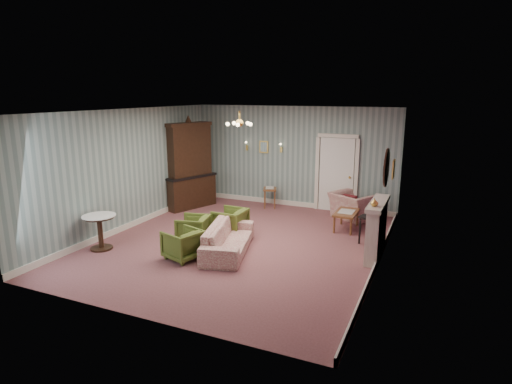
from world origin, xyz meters
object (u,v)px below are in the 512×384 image
at_px(sofa_chintz, 228,234).
at_px(coffee_table, 346,221).
at_px(fireplace, 376,229).
at_px(pedestal_table, 100,232).
at_px(dresser, 189,163).
at_px(olive_chair_a, 183,243).
at_px(side_table_black, 371,230).
at_px(olive_chair_c, 230,221).
at_px(olive_chair_b, 193,228).
at_px(wingback_chair, 353,201).

xyz_separation_m(sofa_chintz, coffee_table, (1.94, 2.47, -0.16)).
bearing_deg(fireplace, pedestal_table, -160.32).
xyz_separation_m(fireplace, pedestal_table, (-5.43, -1.94, -0.20)).
xyz_separation_m(dresser, coffee_table, (4.60, -0.26, -1.07)).
xyz_separation_m(sofa_chintz, dresser, (-2.65, 2.73, 0.91)).
xyz_separation_m(olive_chair_a, side_table_black, (3.31, 2.39, -0.01)).
height_order(olive_chair_a, olive_chair_c, olive_chair_c).
xyz_separation_m(olive_chair_b, pedestal_table, (-1.56, -1.18, 0.05)).
height_order(wingback_chair, pedestal_table, wingback_chair).
xyz_separation_m(sofa_chintz, side_table_black, (2.65, 1.69, -0.07)).
distance_m(olive_chair_c, pedestal_table, 2.86).
distance_m(sofa_chintz, side_table_black, 3.14).
relative_size(wingback_chair, fireplace, 0.76).
xyz_separation_m(wingback_chair, side_table_black, (0.74, -1.80, -0.14)).
bearing_deg(side_table_black, fireplace, -73.38).
height_order(sofa_chintz, wingback_chair, wingback_chair).
bearing_deg(coffee_table, dresser, 176.82).
relative_size(olive_chair_b, olive_chair_c, 0.95).
xyz_separation_m(wingback_chair, pedestal_table, (-4.47, -4.44, -0.08)).
distance_m(fireplace, pedestal_table, 5.77).
bearing_deg(wingback_chair, sofa_chintz, 92.94).
bearing_deg(pedestal_table, dresser, 91.32).
bearing_deg(side_table_black, dresser, 168.89).
bearing_deg(olive_chair_a, fireplace, 132.58).
bearing_deg(pedestal_table, coffee_table, 37.24).
xyz_separation_m(olive_chair_b, wingback_chair, (2.91, 3.26, 0.13)).
bearing_deg(olive_chair_b, olive_chair_c, 131.87).
bearing_deg(olive_chair_b, dresser, -159.19).
bearing_deg(pedestal_table, fireplace, 19.68).
xyz_separation_m(olive_chair_a, wingback_chair, (2.57, 4.19, 0.13)).
bearing_deg(coffee_table, sofa_chintz, -128.17).
xyz_separation_m(dresser, pedestal_table, (0.08, -3.68, -0.92)).
xyz_separation_m(olive_chair_c, side_table_black, (3.11, 0.71, -0.03)).
bearing_deg(olive_chair_a, olive_chair_b, -142.84).
height_order(olive_chair_a, fireplace, fireplace).
relative_size(wingback_chair, side_table_black, 1.65).
height_order(olive_chair_b, fireplace, fireplace).
xyz_separation_m(coffee_table, pedestal_table, (-4.51, -3.43, 0.15)).
distance_m(olive_chair_c, dresser, 2.96).
height_order(olive_chair_c, side_table_black, olive_chair_c).
bearing_deg(wingback_chair, dresser, 41.04).
height_order(sofa_chintz, coffee_table, sofa_chintz).
bearing_deg(olive_chair_b, pedestal_table, -65.54).
bearing_deg(olive_chair_a, pedestal_table, -65.46).
bearing_deg(wingback_chair, fireplace, 142.45).
bearing_deg(pedestal_table, side_table_black, 26.88).
distance_m(olive_chair_b, olive_chair_c, 0.93).
relative_size(dresser, pedestal_table, 3.44).
bearing_deg(sofa_chintz, fireplace, -86.09).
bearing_deg(sofa_chintz, coffee_table, -53.26).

